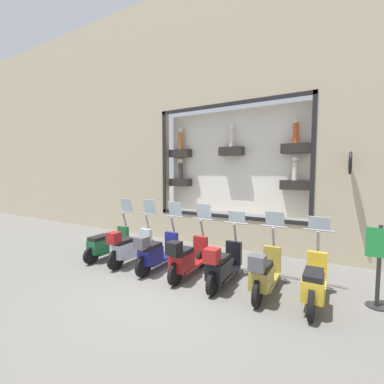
% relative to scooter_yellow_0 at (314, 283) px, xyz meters
% --- Properties ---
extents(ground_plane, '(120.00, 120.00, 0.00)m').
position_rel_scooter_yellow_0_xyz_m(ground_plane, '(-0.70, 2.82, -0.44)').
color(ground_plane, '#66635E').
extents(building_facade, '(1.21, 36.00, 8.87)m').
position_rel_scooter_yellow_0_xyz_m(building_facade, '(2.91, 2.82, 4.07)').
color(building_facade, tan).
rests_on(building_facade, ground_plane).
extents(scooter_yellow_0, '(1.81, 0.61, 1.56)m').
position_rel_scooter_yellow_0_xyz_m(scooter_yellow_0, '(0.00, 0.00, 0.00)').
color(scooter_yellow_0, black).
rests_on(scooter_yellow_0, ground_plane).
extents(scooter_olive_1, '(1.80, 0.61, 1.60)m').
position_rel_scooter_yellow_0_xyz_m(scooter_olive_1, '(-0.06, 0.91, 0.03)').
color(scooter_olive_1, black).
rests_on(scooter_olive_1, ground_plane).
extents(scooter_black_2, '(1.80, 0.60, 1.55)m').
position_rel_scooter_yellow_0_xyz_m(scooter_black_2, '(-0.07, 1.82, 0.03)').
color(scooter_black_2, black).
rests_on(scooter_black_2, ground_plane).
extents(scooter_red_3, '(1.80, 0.61, 1.67)m').
position_rel_scooter_yellow_0_xyz_m(scooter_red_3, '(-0.06, 2.72, 0.04)').
color(scooter_red_3, black).
rests_on(scooter_red_3, ground_plane).
extents(scooter_navy_4, '(1.80, 0.60, 1.68)m').
position_rel_scooter_yellow_0_xyz_m(scooter_navy_4, '(-0.06, 3.63, 0.04)').
color(scooter_navy_4, black).
rests_on(scooter_navy_4, ground_plane).
extents(scooter_silver_5, '(1.80, 0.61, 1.70)m').
position_rel_scooter_yellow_0_xyz_m(scooter_silver_5, '(-0.06, 4.54, 0.04)').
color(scooter_silver_5, black).
rests_on(scooter_silver_5, ground_plane).
extents(scooter_green_6, '(1.79, 0.61, 1.67)m').
position_rel_scooter_yellow_0_xyz_m(scooter_green_6, '(-0.00, 5.45, -0.02)').
color(scooter_green_6, black).
rests_on(scooter_green_6, ground_plane).
extents(shop_sign_post, '(0.36, 0.45, 1.54)m').
position_rel_scooter_yellow_0_xyz_m(shop_sign_post, '(0.52, -1.02, 0.38)').
color(shop_sign_post, '#232326').
rests_on(shop_sign_post, ground_plane).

